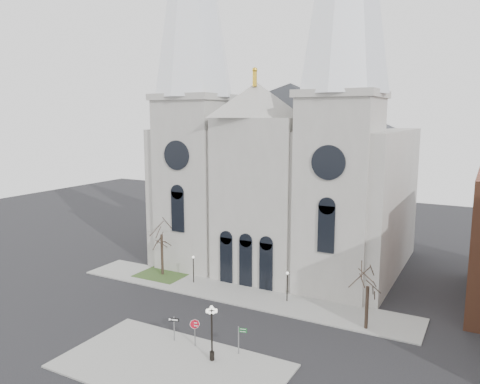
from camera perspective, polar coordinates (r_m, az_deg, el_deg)
The scene contains 13 objects.
ground at distance 45.14m, azimuth -7.60°, elevation -16.69°, with size 160.00×160.00×0.00m, color black.
sidewalk_near at distance 39.96m, azimuth -8.38°, elevation -20.24°, with size 18.00×10.00×0.14m, color gray.
sidewalk_far at distance 53.61m, azimuth -0.53°, elevation -12.22°, with size 40.00×6.00×0.14m, color gray.
grass_patch at distance 60.12m, azimuth -9.41°, elevation -9.92°, with size 6.00×5.00×0.18m, color #2F491F.
cathedral at distance 60.57m, azimuth 4.93°, elevation 8.06°, with size 33.00×26.66×54.00m.
tree_left at distance 58.57m, azimuth -9.55°, elevation -4.83°, with size 3.20×3.20×7.50m.
tree_right at distance 45.28m, azimuth 15.32°, elevation -10.73°, with size 3.20×3.20×6.00m.
ped_lamp_left at distance 56.22m, azimuth -5.71°, elevation -8.79°, with size 0.32×0.32×3.26m.
ped_lamp_right at distance 50.80m, azimuth 5.78°, elevation -10.78°, with size 0.32×0.32×3.26m.
stop_sign at distance 41.77m, azimuth -5.53°, elevation -16.03°, with size 0.85×0.25×2.43m.
globe_lamp at distance 38.99m, azimuth -3.47°, elevation -15.99°, with size 1.15×1.15×4.66m.
one_way_sign at distance 42.92m, azimuth -8.04°, elevation -15.71°, with size 0.95×0.30×2.22m.
street_name_sign at distance 40.48m, azimuth -0.05°, elevation -17.37°, with size 0.75×0.25×2.40m.
Camera 1 is at (24.18, -32.66, 19.65)m, focal length 35.00 mm.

